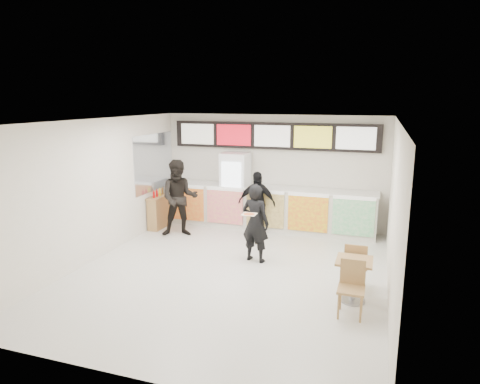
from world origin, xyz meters
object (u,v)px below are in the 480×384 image
at_px(customer_left, 179,198).
at_px(service_counter, 269,208).
at_px(customer_main, 255,223).
at_px(cafe_table, 354,273).
at_px(condiment_ledge, 159,212).
at_px(customer_mid, 257,203).
at_px(drinks_fridge, 235,190).

bearing_deg(customer_left, service_counter, 8.39).
height_order(service_counter, customer_main, customer_main).
bearing_deg(cafe_table, condiment_ledge, 152.39).
distance_m(customer_mid, cafe_table, 4.01).
bearing_deg(customer_left, customer_mid, -2.65).
bearing_deg(service_counter, customer_left, -148.41).
xyz_separation_m(customer_main, condiment_ledge, (-3.13, 1.49, -0.40)).
distance_m(drinks_fridge, cafe_table, 4.95).
relative_size(customer_left, customer_mid, 1.18).
bearing_deg(service_counter, cafe_table, -56.00).
bearing_deg(customer_mid, service_counter, 70.71).
distance_m(customer_main, customer_mid, 1.84).
bearing_deg(condiment_ledge, customer_mid, 6.13).
height_order(drinks_fridge, customer_left, drinks_fridge).
distance_m(service_counter, customer_main, 2.35).
height_order(customer_main, cafe_table, customer_main).
xyz_separation_m(service_counter, cafe_table, (2.42, -3.59, -0.05)).
bearing_deg(cafe_table, customer_left, 151.98).
bearing_deg(condiment_ledge, customer_left, -25.55).
distance_m(customer_left, cafe_table, 5.02).
bearing_deg(customer_main, drinks_fridge, -50.99).
bearing_deg(customer_main, service_counter, -71.46).
relative_size(service_counter, customer_main, 3.32).
relative_size(service_counter, condiment_ledge, 5.37).
distance_m(service_counter, condiment_ledge, 2.94).
height_order(customer_mid, condiment_ledge, customer_mid).
distance_m(customer_mid, condiment_ledge, 2.69).
relative_size(customer_mid, condiment_ledge, 1.58).
height_order(customer_left, cafe_table, customer_left).
relative_size(customer_main, customer_left, 0.87).
relative_size(cafe_table, condiment_ledge, 1.47).
distance_m(drinks_fridge, customer_main, 2.65).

